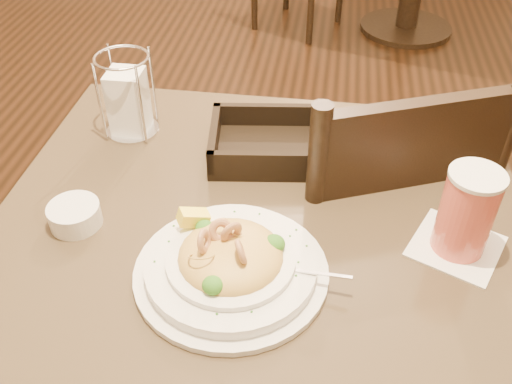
# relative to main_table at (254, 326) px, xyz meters

# --- Properties ---
(main_table) EXTENTS (0.90, 0.90, 0.74)m
(main_table) POSITION_rel_main_table_xyz_m (0.00, 0.00, 0.00)
(main_table) COLOR black
(main_table) RESTS_ON ground
(dining_chair_near) EXTENTS (0.55, 0.55, 0.93)m
(dining_chair_near) POSITION_rel_main_table_xyz_m (0.21, 0.30, -0.01)
(dining_chair_near) COLOR black
(dining_chair_near) RESTS_ON ground
(pasta_bowl) EXTENTS (0.33, 0.30, 0.09)m
(pasta_bowl) POSITION_rel_main_table_xyz_m (-0.02, -0.08, 0.26)
(pasta_bowl) COLOR white
(pasta_bowl) RESTS_ON main_table
(drink_glass) EXTENTS (0.17, 0.17, 0.15)m
(drink_glass) POSITION_rel_main_table_xyz_m (0.32, 0.02, 0.31)
(drink_glass) COLOR white
(drink_glass) RESTS_ON main_table
(bread_basket) EXTENTS (0.24, 0.20, 0.06)m
(bread_basket) POSITION_rel_main_table_xyz_m (-0.01, 0.23, 0.26)
(bread_basket) COLOR black
(bread_basket) RESTS_ON main_table
(napkin_caddy) EXTENTS (0.11, 0.11, 0.17)m
(napkin_caddy) POSITION_rel_main_table_xyz_m (-0.29, 0.27, 0.31)
(napkin_caddy) COLOR silver
(napkin_caddy) RESTS_ON main_table
(side_plate) EXTENTS (0.18, 0.18, 0.01)m
(side_plate) POSITION_rel_main_table_xyz_m (0.12, 0.26, 0.24)
(side_plate) COLOR white
(side_plate) RESTS_ON main_table
(butter_ramekin) EXTENTS (0.11, 0.11, 0.04)m
(butter_ramekin) POSITION_rel_main_table_xyz_m (-0.30, -0.01, 0.25)
(butter_ramekin) COLOR white
(butter_ramekin) RESTS_ON main_table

